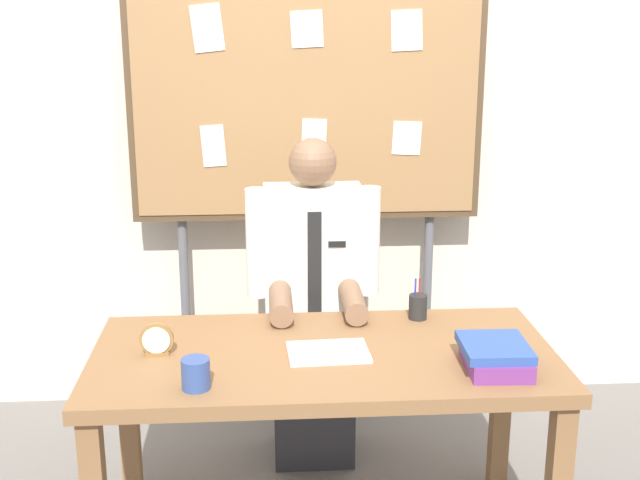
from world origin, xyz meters
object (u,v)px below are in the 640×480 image
desk_clock (157,341)px  coffee_mug (196,374)px  person (313,316)px  open_notebook (328,352)px  bulletin_board (307,94)px  desk (324,376)px  book_stack (496,356)px  pen_holder (418,307)px

desk_clock → coffee_mug: desk_clock is taller
person → open_notebook: 0.64m
person → bulletin_board: bearing=90.0°
desk → bulletin_board: 1.37m
book_stack → open_notebook: 0.56m
desk → open_notebook: bearing=-54.1°
open_notebook → coffee_mug: (-0.43, -0.24, 0.04)m
pen_holder → desk_clock: bearing=-163.6°
bulletin_board → coffee_mug: bearing=-107.6°
bulletin_board → book_stack: (0.56, -1.23, -0.74)m
desk → pen_holder: (0.38, 0.29, 0.14)m
person → pen_holder: bearing=-39.7°
bulletin_board → open_notebook: 1.33m
person → coffee_mug: size_ratio=14.23×
bulletin_board → pen_holder: bearing=-63.4°
person → open_notebook: bearing=-88.7°
person → desk: bearing=-90.0°
bulletin_board → pen_holder: (0.38, -0.76, -0.74)m
coffee_mug → desk_clock: bearing=119.4°
bulletin_board → open_notebook: size_ratio=7.78×
open_notebook → desk_clock: (-0.59, 0.03, 0.05)m
desk_clock → coffee_mug: size_ratio=1.17×
desk → desk_clock: 0.59m
person → desk_clock: bearing=-133.7°
desk → coffee_mug: (-0.42, -0.26, 0.14)m
desk_clock → pen_holder: size_ratio=0.72×
book_stack → open_notebook: size_ratio=0.98×
coffee_mug → pen_holder: size_ratio=0.62×
desk → coffee_mug: coffee_mug is taller
open_notebook → coffee_mug: size_ratio=2.81×
coffee_mug → pen_holder: 0.97m
desk_clock → open_notebook: bearing=-3.1°
person → desk_clock: person is taller
desk → coffee_mug: size_ratio=16.26×
coffee_mug → open_notebook: bearing=29.1°
person → coffee_mug: bearing=-115.6°
coffee_mug → desk: bearing=31.9°
book_stack → open_notebook: bearing=164.0°
bulletin_board → desk_clock: bearing=-118.7°
bulletin_board → pen_holder: 1.13m
desk → desk_clock: (-0.57, 0.01, 0.15)m
open_notebook → coffee_mug: 0.50m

